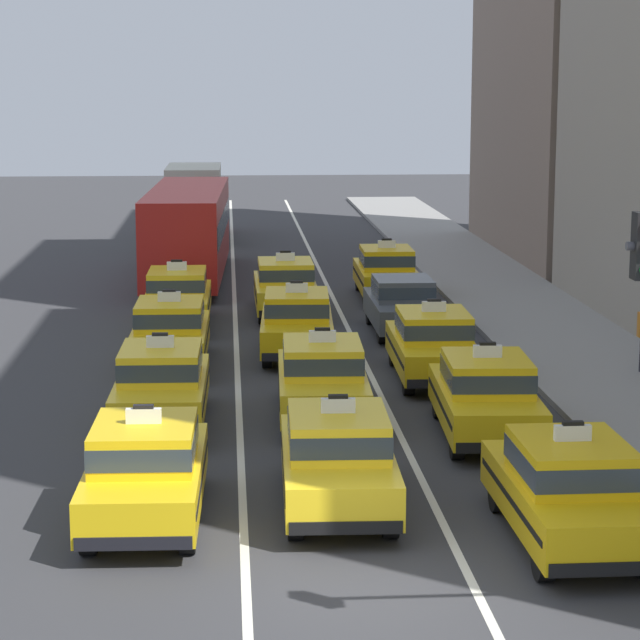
{
  "coord_description": "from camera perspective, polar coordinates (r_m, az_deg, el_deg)",
  "views": [
    {
      "loc": [
        -1.8,
        -17.4,
        7.06
      ],
      "look_at": [
        0.4,
        13.96,
        1.3
      ],
      "focal_mm": 74.58,
      "sensor_mm": 36.0,
      "label": 1
    }
  ],
  "objects": [
    {
      "name": "ground_plane",
      "position": [
        18.86,
        1.79,
        -11.6
      ],
      "size": [
        160.0,
        160.0,
        0.0
      ],
      "primitive_type": "plane",
      "color": "#353538"
    },
    {
      "name": "lane_stripe_left_center",
      "position": [
        38.06,
        -3.64,
        -0.32
      ],
      "size": [
        0.14,
        80.0,
        0.01
      ],
      "primitive_type": "cube",
      "color": "silver",
      "rests_on": "ground"
    },
    {
      "name": "lane_stripe_center_right",
      "position": [
        38.21,
        1.16,
        -0.26
      ],
      "size": [
        0.14,
        80.0,
        0.01
      ],
      "primitive_type": "cube",
      "color": "silver",
      "rests_on": "ground"
    },
    {
      "name": "sidewalk_curb",
      "position": [
        34.35,
        11.27,
        -1.55
      ],
      "size": [
        4.0,
        90.0,
        0.15
      ],
      "primitive_type": "cube",
      "color": "gray",
      "rests_on": "ground"
    },
    {
      "name": "taxi_left_nearest",
      "position": [
        21.58,
        -7.5,
        -6.35
      ],
      "size": [
        1.93,
        4.6,
        1.96
      ],
      "color": "black",
      "rests_on": "ground"
    },
    {
      "name": "taxi_left_second",
      "position": [
        27.4,
        -6.82,
        -2.73
      ],
      "size": [
        1.9,
        4.59,
        1.96
      ],
      "color": "black",
      "rests_on": "ground"
    },
    {
      "name": "taxi_left_third",
      "position": [
        32.89,
        -6.45,
        -0.52
      ],
      "size": [
        1.89,
        4.59,
        1.96
      ],
      "color": "black",
      "rests_on": "ground"
    },
    {
      "name": "taxi_left_fourth",
      "position": [
        38.16,
        -6.13,
        1.0
      ],
      "size": [
        1.87,
        4.58,
        1.96
      ],
      "color": "black",
      "rests_on": "ground"
    },
    {
      "name": "bus_left_fifth",
      "position": [
        47.05,
        -5.68,
        3.94
      ],
      "size": [
        2.9,
        11.28,
        3.22
      ],
      "color": "black",
      "rests_on": "ground"
    },
    {
      "name": "box_truck_left_sixth",
      "position": [
        58.91,
        -5.4,
        5.19
      ],
      "size": [
        2.33,
        6.97,
        3.27
      ],
      "color": "black",
      "rests_on": "ground"
    },
    {
      "name": "taxi_center_nearest",
      "position": [
        22.05,
        0.76,
        -5.89
      ],
      "size": [
        1.93,
        4.6,
        1.96
      ],
      "color": "black",
      "rests_on": "ground"
    },
    {
      "name": "taxi_center_second",
      "position": [
        27.74,
        0.09,
        -2.49
      ],
      "size": [
        1.95,
        4.61,
        1.96
      ],
      "color": "black",
      "rests_on": "ground"
    },
    {
      "name": "taxi_center_third",
      "position": [
        34.06,
        -1.0,
        -0.08
      ],
      "size": [
        2.03,
        4.64,
        1.96
      ],
      "color": "black",
      "rests_on": "ground"
    },
    {
      "name": "taxi_center_fourth",
      "position": [
        39.92,
        -1.5,
        1.47
      ],
      "size": [
        1.83,
        4.56,
        1.96
      ],
      "color": "black",
      "rests_on": "ground"
    },
    {
      "name": "taxi_right_nearest",
      "position": [
        20.78,
        10.63,
        -7.11
      ],
      "size": [
        1.85,
        4.57,
        1.96
      ],
      "color": "black",
      "rests_on": "ground"
    },
    {
      "name": "taxi_right_second",
      "position": [
        26.47,
        7.12,
        -3.2
      ],
      "size": [
        2.02,
        4.64,
        1.96
      ],
      "color": "black",
      "rests_on": "ground"
    },
    {
      "name": "taxi_right_third",
      "position": [
        31.4,
        4.86,
        -1.01
      ],
      "size": [
        1.91,
        4.6,
        1.96
      ],
      "color": "black",
      "rests_on": "ground"
    },
    {
      "name": "sedan_right_fourth",
      "position": [
        37.06,
        3.56,
        0.71
      ],
      "size": [
        1.77,
        4.31,
        1.58
      ],
      "color": "black",
      "rests_on": "ground"
    },
    {
      "name": "taxi_right_fifth",
      "position": [
        42.99,
        2.85,
        2.1
      ],
      "size": [
        1.89,
        4.59,
        1.96
      ],
      "color": "black",
      "rests_on": "ground"
    }
  ]
}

